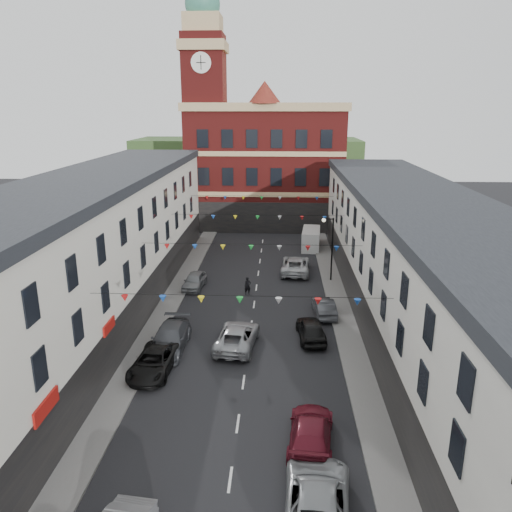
% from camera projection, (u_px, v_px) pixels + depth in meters
% --- Properties ---
extents(ground, '(160.00, 160.00, 0.00)m').
position_uv_depth(ground, '(248.00, 350.00, 33.07)').
color(ground, black).
rests_on(ground, ground).
extents(pavement_left, '(1.80, 64.00, 0.15)m').
position_uv_depth(pavement_left, '(152.00, 334.00, 35.28)').
color(pavement_left, '#605E5B').
rests_on(pavement_left, ground).
extents(pavement_right, '(1.80, 64.00, 0.15)m').
position_uv_depth(pavement_right, '(349.00, 338.00, 34.65)').
color(pavement_right, '#605E5B').
rests_on(pavement_right, ground).
extents(terrace_left, '(8.40, 56.00, 10.70)m').
position_uv_depth(terrace_left, '(71.00, 266.00, 33.04)').
color(terrace_left, silver).
rests_on(terrace_left, ground).
extents(terrace_right, '(8.40, 56.00, 9.70)m').
position_uv_depth(terrace_right, '(431.00, 279.00, 32.10)').
color(terrace_right, silver).
rests_on(terrace_right, ground).
extents(civic_building, '(20.60, 13.30, 18.50)m').
position_uv_depth(civic_building, '(265.00, 164.00, 67.05)').
color(civic_building, maroon).
rests_on(civic_building, ground).
extents(clock_tower, '(5.60, 5.60, 30.00)m').
position_uv_depth(clock_tower, '(205.00, 112.00, 62.63)').
color(clock_tower, maroon).
rests_on(clock_tower, ground).
extents(distant_hill, '(40.00, 14.00, 10.00)m').
position_uv_depth(distant_hill, '(247.00, 167.00, 91.15)').
color(distant_hill, '#345326').
rests_on(distant_hill, ground).
extents(street_lamp, '(1.10, 0.36, 6.00)m').
position_uv_depth(street_lamp, '(330.00, 241.00, 45.05)').
color(street_lamp, black).
rests_on(street_lamp, ground).
extents(car_left_c, '(2.63, 5.10, 1.38)m').
position_uv_depth(car_left_c, '(154.00, 362.00, 30.18)').
color(car_left_c, black).
rests_on(car_left_c, ground).
extents(car_left_d, '(2.31, 5.45, 1.57)m').
position_uv_depth(car_left_d, '(170.00, 339.00, 32.99)').
color(car_left_d, '#3D3F44').
rests_on(car_left_d, ground).
extents(car_left_e, '(1.93, 4.14, 1.37)m').
position_uv_depth(car_left_e, '(194.00, 281.00, 44.24)').
color(car_left_e, gray).
rests_on(car_left_e, ground).
extents(car_right_b, '(3.07, 5.86, 1.57)m').
position_uv_depth(car_right_b, '(317.00, 500.00, 19.44)').
color(car_right_b, gray).
rests_on(car_right_b, ground).
extents(car_right_c, '(2.56, 5.23, 1.46)m').
position_uv_depth(car_right_c, '(311.00, 432.00, 23.59)').
color(car_right_c, maroon).
rests_on(car_right_c, ground).
extents(car_right_d, '(2.14, 4.54, 1.50)m').
position_uv_depth(car_right_d, '(311.00, 329.00, 34.44)').
color(car_right_d, black).
rests_on(car_right_d, ground).
extents(car_right_e, '(1.80, 4.21, 1.35)m').
position_uv_depth(car_right_e, '(324.00, 307.00, 38.47)').
color(car_right_e, '#414348').
rests_on(car_right_e, ground).
extents(car_right_f, '(3.01, 5.89, 1.59)m').
position_uv_depth(car_right_f, '(296.00, 265.00, 48.38)').
color(car_right_f, silver).
rests_on(car_right_f, ground).
extents(moving_car, '(3.05, 5.60, 1.49)m').
position_uv_depth(moving_car, '(237.00, 336.00, 33.42)').
color(moving_car, '#9FA1A6').
rests_on(moving_car, ground).
extents(white_van, '(2.37, 5.14, 2.20)m').
position_uv_depth(white_van, '(311.00, 239.00, 56.69)').
color(white_van, silver).
rests_on(white_van, ground).
extents(pedestrian, '(0.67, 0.55, 1.59)m').
position_uv_depth(pedestrian, '(248.00, 286.00, 42.65)').
color(pedestrian, black).
rests_on(pedestrian, ground).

